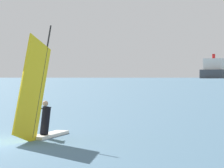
% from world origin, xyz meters
% --- Properties ---
extents(windsurfer, '(0.59, 3.75, 4.45)m').
position_xyz_m(windsurfer, '(1.25, 1.75, 1.17)').
color(windsurfer, white).
rests_on(windsurfer, ground_plane).
extents(cargo_ship, '(40.62, 152.88, 32.38)m').
position_xyz_m(cargo_ship, '(-68.32, 660.27, 8.10)').
color(cargo_ship, '#3F444C').
rests_on(cargo_ship, ground_plane).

